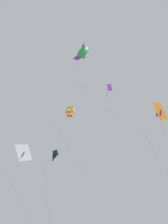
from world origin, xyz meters
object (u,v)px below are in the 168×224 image
at_px(kite_diamond_near_right, 109,88).
at_px(kite_delta_far_centre, 160,112).
at_px(kite_fish_near_left, 55,154).
at_px(kite_delta_highest, 23,153).
at_px(kite_box_low_drifter, 70,112).
at_px(kite_fish_mid_left, 83,53).

bearing_deg(kite_diamond_near_right, kite_delta_far_centre, -90.62).
xyz_separation_m(kite_delta_far_centre, kite_fish_near_left, (12.65, 6.41, -2.07)).
bearing_deg(kite_delta_far_centre, kite_diamond_near_right, 114.36).
bearing_deg(kite_diamond_near_right, kite_fish_near_left, 79.01).
bearing_deg(kite_fish_near_left, kite_delta_far_centre, -70.92).
bearing_deg(kite_fish_near_left, kite_delta_highest, 172.36).
height_order(kite_box_low_drifter, kite_fish_near_left, kite_box_low_drifter).
bearing_deg(kite_box_low_drifter, kite_delta_highest, 82.15).
xyz_separation_m(kite_fish_mid_left, kite_fish_near_left, (11.44, -4.43, -5.68)).
distance_m(kite_fish_mid_left, kite_delta_highest, 13.58).
xyz_separation_m(kite_box_low_drifter, kite_fish_near_left, (5.26, -1.51, -2.81)).
xyz_separation_m(kite_fish_mid_left, kite_delta_far_centre, (-1.21, -10.84, -3.61)).
bearing_deg(kite_delta_highest, kite_fish_near_left, -27.35).
relative_size(kite_box_low_drifter, kite_diamond_near_right, 1.37).
bearing_deg(kite_diamond_near_right, kite_fish_mid_left, 170.85).
height_order(kite_delta_highest, kite_diamond_near_right, kite_diamond_near_right).
distance_m(kite_delta_far_centre, kite_delta_highest, 16.99).
height_order(kite_box_low_drifter, kite_diamond_near_right, kite_diamond_near_right).
bearing_deg(kite_fish_mid_left, kite_delta_far_centre, -54.56).
bearing_deg(kite_diamond_near_right, kite_delta_highest, 100.31).
height_order(kite_delta_far_centre, kite_fish_near_left, kite_delta_far_centre).
relative_size(kite_fish_mid_left, kite_diamond_near_right, 1.37).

